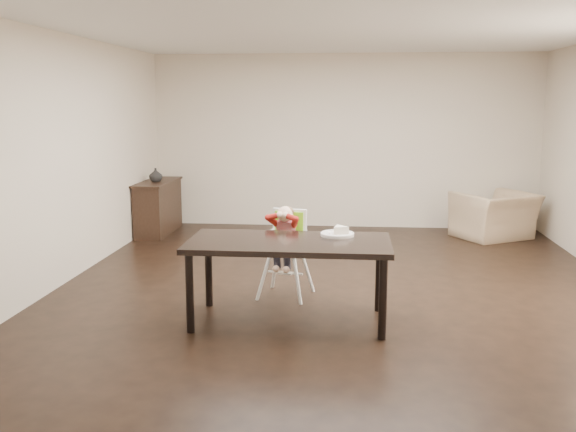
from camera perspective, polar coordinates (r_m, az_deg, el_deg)
name	(u,v)px	position (r m, az deg, el deg)	size (l,w,h in m)	color
ground	(339,289)	(6.90, 4.52, -6.47)	(7.00, 7.00, 0.00)	black
room_walls	(341,113)	(6.61, 4.75, 9.13)	(6.02, 7.02, 2.71)	beige
dining_table	(289,249)	(5.72, 0.10, -2.96)	(1.80, 0.90, 0.75)	black
high_chair	(286,233)	(6.50, -0.15, -1.48)	(0.46, 0.46, 0.93)	white
plate	(338,232)	(5.91, 4.49, -1.47)	(0.35, 0.35, 0.09)	white
armchair	(495,208)	(9.76, 17.93, 0.69)	(1.02, 0.66, 0.89)	tan
sideboard	(158,207)	(9.87, -11.47, 0.79)	(0.44, 1.26, 0.79)	black
vase	(156,175)	(9.74, -11.68, 3.57)	(0.19, 0.20, 0.19)	#99999E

